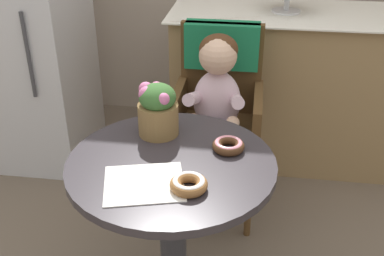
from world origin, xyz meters
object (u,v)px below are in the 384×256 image
(donut_front, at_px, (189,184))
(seated_child, at_px, (216,98))
(wicker_chair, at_px, (219,91))
(refrigerator, at_px, (21,20))
(donut_mid, at_px, (228,145))
(flower_vase, at_px, (158,107))
(cafe_table, at_px, (172,210))

(donut_front, bearing_deg, seated_child, 89.12)
(wicker_chair, height_order, seated_child, seated_child)
(wicker_chair, distance_m, refrigerator, 1.21)
(wicker_chair, bearing_deg, donut_front, -91.84)
(wicker_chair, xyz_separation_m, donut_mid, (0.09, -0.67, 0.10))
(donut_mid, bearing_deg, seated_child, 100.15)
(wicker_chair, bearing_deg, flower_vase, -107.92)
(donut_mid, bearing_deg, refrigerator, 141.02)
(cafe_table, height_order, donut_front, donut_front)
(cafe_table, bearing_deg, wicker_chair, 82.92)
(donut_front, relative_size, donut_mid, 1.04)
(donut_front, height_order, flower_vase, flower_vase)
(cafe_table, distance_m, donut_mid, 0.31)
(cafe_table, relative_size, flower_vase, 3.60)
(wicker_chair, height_order, donut_mid, wicker_chair)
(cafe_table, bearing_deg, flower_vase, 113.98)
(donut_front, bearing_deg, wicker_chair, 89.27)
(seated_child, height_order, donut_front, seated_child)
(cafe_table, relative_size, donut_mid, 6.30)
(refrigerator, bearing_deg, donut_front, -47.85)
(donut_mid, xyz_separation_m, refrigerator, (-1.24, 1.00, 0.11))
(cafe_table, xyz_separation_m, donut_mid, (0.19, 0.10, 0.23))
(seated_child, bearing_deg, donut_mid, -79.85)
(donut_mid, distance_m, flower_vase, 0.29)
(donut_front, bearing_deg, donut_mid, 67.67)
(wicker_chair, height_order, donut_front, wicker_chair)
(cafe_table, xyz_separation_m, refrigerator, (-1.05, 1.10, 0.34))
(donut_mid, bearing_deg, wicker_chair, 97.82)
(wicker_chair, distance_m, donut_mid, 0.68)
(cafe_table, distance_m, donut_front, 0.29)
(seated_child, distance_m, flower_vase, 0.49)
(seated_child, distance_m, donut_mid, 0.52)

